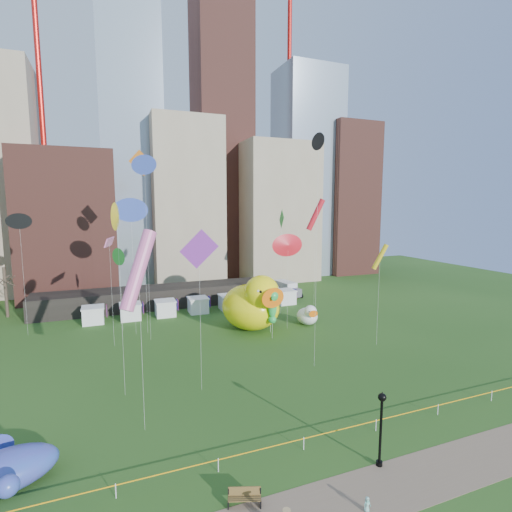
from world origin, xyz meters
name	(u,v)px	position (x,y,z in m)	size (l,w,h in m)	color
ground	(304,450)	(0.00, 0.00, 0.00)	(160.00, 160.00, 0.00)	#244B17
footpath	(346,502)	(0.00, -5.00, 0.01)	(70.00, 4.00, 0.02)	#7E654E
skyline	(175,182)	(2.25, 61.06, 21.44)	(101.00, 23.00, 68.00)	brown
crane_left	(42,41)	(-21.11, 64.00, 46.90)	(23.00, 1.00, 76.00)	red
crane_right	(293,75)	(30.89, 64.00, 46.90)	(23.00, 1.00, 76.00)	red
pavilion	(160,297)	(-4.00, 42.00, 1.60)	(38.00, 6.00, 3.20)	black
vendor_tents	(198,306)	(1.02, 36.00, 1.11)	(33.24, 2.80, 2.40)	white
caution_tape	(304,440)	(0.00, 0.00, 0.68)	(50.00, 0.06, 0.90)	white
big_duck	(253,304)	(5.90, 25.03, 3.55)	(8.86, 10.72, 7.72)	#FFED0D
small_duck	(308,315)	(13.81, 24.30, 1.36)	(3.08, 3.97, 2.97)	white
seahorse_green	(273,304)	(7.01, 21.05, 4.40)	(1.74, 1.99, 6.14)	silver
seahorse_purple	(271,308)	(7.69, 23.19, 3.23)	(1.39, 1.55, 4.55)	silver
whale_inflatable	(3,469)	(-18.08, 3.31, 1.19)	(6.54, 7.52, 2.60)	#4A3EAA
park_bench	(245,496)	(-5.39, -3.12, 0.52)	(1.92, 1.17, 0.94)	brown
lamppost	(381,421)	(3.71, -3.20, 3.06)	(0.52, 0.52, 5.00)	black
box_truck	(287,288)	(18.90, 41.32, 1.31)	(3.09, 6.25, 2.55)	silver
toddler	(367,504)	(0.61, -6.00, 0.45)	(0.30, 0.22, 0.86)	silver
kite_0	(288,245)	(10.34, 23.71, 11.31)	(3.01, 0.54, 12.81)	silver
kite_1	(109,242)	(-11.49, 25.65, 12.28)	(1.22, 3.36, 12.84)	silver
kite_2	(319,143)	(7.63, 11.81, 22.46)	(0.23, 1.66, 23.40)	silver
kite_3	(282,220)	(12.73, 30.84, 14.33)	(0.64, 2.86, 15.99)	silver
kite_4	(380,257)	(17.62, 14.44, 10.58)	(1.84, 1.36, 12.14)	silver
kite_5	(144,165)	(-7.23, 26.09, 21.16)	(1.95, 1.69, 22.35)	silver
kite_7	(199,250)	(-4.44, 10.95, 12.65)	(3.12, 1.46, 14.48)	silver
kite_8	(316,215)	(19.07, 31.78, 15.05)	(3.10, 1.54, 17.60)	silver
kite_9	(139,270)	(-9.82, 6.36, 11.98)	(3.21, 2.82, 14.82)	silver
kite_10	(19,221)	(-21.70, 33.55, 14.55)	(1.97, 0.37, 15.56)	silver
kite_11	(119,257)	(-10.31, 30.96, 9.92)	(1.19, 2.15, 11.05)	silver
kite_12	(117,217)	(-10.91, 12.38, 15.55)	(0.77, 2.31, 16.72)	silver
kite_13	(131,210)	(-8.77, 28.98, 15.93)	(2.84, 1.56, 17.41)	silver
kite_14	(142,166)	(-7.30, 28.96, 21.31)	(2.98, 1.19, 23.29)	silver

